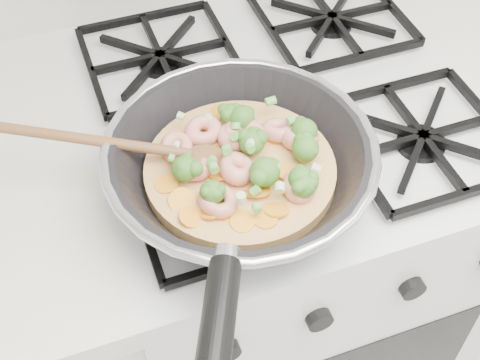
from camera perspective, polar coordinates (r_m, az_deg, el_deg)
name	(u,v)px	position (r m, az deg, el deg)	size (l,w,h in m)	color
stove	(273,264)	(1.35, 2.81, -7.24)	(0.60, 0.60, 0.92)	white
skillet	(240,165)	(0.84, -0.01, 1.27)	(0.47, 0.50, 0.09)	black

